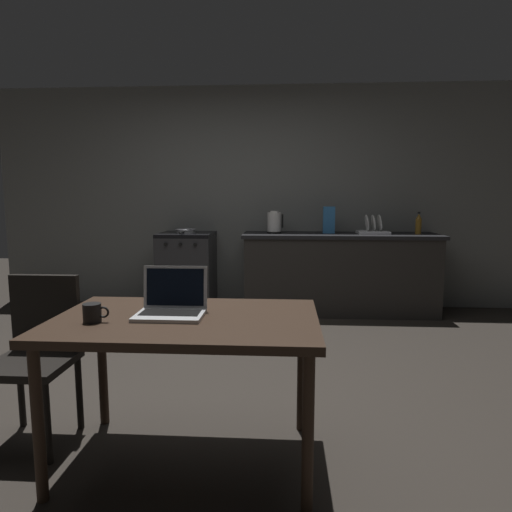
# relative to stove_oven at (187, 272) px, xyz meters

# --- Properties ---
(ground_plane) EXTENTS (12.00, 12.00, 0.00)m
(ground_plane) POSITION_rel_stove_oven_xyz_m (0.57, -2.01, -0.45)
(ground_plane) COLOR #2D2823
(back_wall) EXTENTS (6.40, 0.10, 2.57)m
(back_wall) POSITION_rel_stove_oven_xyz_m (0.87, 0.35, 0.84)
(back_wall) COLOR slate
(back_wall) RESTS_ON ground_plane
(kitchen_counter) EXTENTS (2.16, 0.64, 0.89)m
(kitchen_counter) POSITION_rel_stove_oven_xyz_m (1.73, 0.00, 0.00)
(kitchen_counter) COLOR #282623
(kitchen_counter) RESTS_ON ground_plane
(stove_oven) EXTENTS (0.60, 0.62, 0.89)m
(stove_oven) POSITION_rel_stove_oven_xyz_m (0.00, 0.00, 0.00)
(stove_oven) COLOR #2D2D30
(stove_oven) RESTS_ON ground_plane
(dining_table) EXTENTS (1.25, 0.79, 0.73)m
(dining_table) POSITION_rel_stove_oven_xyz_m (0.65, -2.94, 0.21)
(dining_table) COLOR #332319
(dining_table) RESTS_ON ground_plane
(chair) EXTENTS (0.40, 0.40, 0.88)m
(chair) POSITION_rel_stove_oven_xyz_m (-0.20, -2.76, 0.06)
(chair) COLOR black
(chair) RESTS_ON ground_plane
(laptop) EXTENTS (0.32, 0.25, 0.23)m
(laptop) POSITION_rel_stove_oven_xyz_m (0.58, -2.91, 0.33)
(laptop) COLOR silver
(laptop) RESTS_ON dining_table
(electric_kettle) EXTENTS (0.18, 0.16, 0.25)m
(electric_kettle) POSITION_rel_stove_oven_xyz_m (1.00, 0.00, 0.57)
(electric_kettle) COLOR black
(electric_kettle) RESTS_ON kitchen_counter
(bottle) EXTENTS (0.06, 0.06, 0.24)m
(bottle) POSITION_rel_stove_oven_xyz_m (2.57, -0.05, 0.56)
(bottle) COLOR #8C601E
(bottle) RESTS_ON kitchen_counter
(frying_pan) EXTENTS (0.23, 0.40, 0.05)m
(frying_pan) POSITION_rel_stove_oven_xyz_m (-0.00, -0.03, 0.47)
(frying_pan) COLOR gray
(frying_pan) RESTS_ON stove_oven
(coffee_mug) EXTENTS (0.12, 0.08, 0.09)m
(coffee_mug) POSITION_rel_stove_oven_xyz_m (0.24, -3.06, 0.33)
(coffee_mug) COLOR black
(coffee_mug) RESTS_ON dining_table
(cereal_box) EXTENTS (0.13, 0.05, 0.30)m
(cereal_box) POSITION_rel_stove_oven_xyz_m (1.61, 0.02, 0.60)
(cereal_box) COLOR #3372B2
(cereal_box) RESTS_ON kitchen_counter
(dish_rack) EXTENTS (0.34, 0.26, 0.21)m
(dish_rack) POSITION_rel_stove_oven_xyz_m (2.09, 0.00, 0.49)
(dish_rack) COLOR silver
(dish_rack) RESTS_ON kitchen_counter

